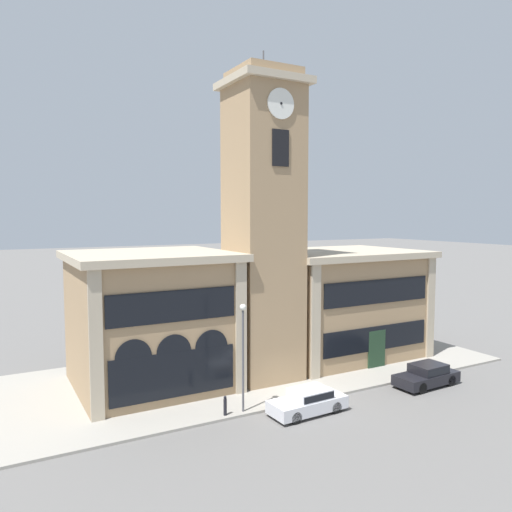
{
  "coord_description": "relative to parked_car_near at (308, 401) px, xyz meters",
  "views": [
    {
      "loc": [
        -16.01,
        -23.08,
        10.85
      ],
      "look_at": [
        -1.67,
        2.98,
        8.39
      ],
      "focal_mm": 35.0,
      "sensor_mm": 36.0,
      "label": 1
    }
  ],
  "objects": [
    {
      "name": "street_lamp",
      "position": [
        -3.17,
        1.63,
        3.32
      ],
      "size": [
        0.36,
        0.36,
        5.93
      ],
      "color": "#4C4C51",
      "rests_on": "sidewalk_kerb"
    },
    {
      "name": "bollard",
      "position": [
        -4.26,
        1.63,
        -0.04
      ],
      "size": [
        0.18,
        0.18,
        1.06
      ],
      "color": "black",
      "rests_on": "sidewalk_kerb"
    },
    {
      "name": "town_hall_right_wing",
      "position": [
        8.71,
        8.44,
        3.38
      ],
      "size": [
        11.94,
        9.19,
        8.12
      ],
      "color": "#9E7F5B",
      "rests_on": "ground_plane"
    },
    {
      "name": "town_hall_left_wing",
      "position": [
        -6.18,
        8.43,
        3.58
      ],
      "size": [
        9.78,
        9.19,
        8.52
      ],
      "color": "#9E7F5B",
      "rests_on": "ground_plane"
    },
    {
      "name": "parked_car_near",
      "position": [
        0.0,
        0.0,
        0.0
      ],
      "size": [
        4.42,
        1.98,
        1.36
      ],
      "rotation": [
        0.0,
        0.0,
        3.18
      ],
      "color": "silver",
      "rests_on": "ground_plane"
    },
    {
      "name": "clock_tower",
      "position": [
        0.73,
        6.28,
        9.32
      ],
      "size": [
        4.83,
        4.83,
        21.17
      ],
      "color": "#9E7F5B",
      "rests_on": "ground_plane"
    },
    {
      "name": "sidewalk_kerb",
      "position": [
        0.72,
        7.98,
        -0.64
      ],
      "size": [
        35.21,
        13.47,
        0.15
      ],
      "color": "gray",
      "rests_on": "ground_plane"
    },
    {
      "name": "parked_car_mid",
      "position": [
        9.14,
        0.0,
        0.02
      ],
      "size": [
        4.42,
        2.01,
        1.4
      ],
      "rotation": [
        0.0,
        0.0,
        3.18
      ],
      "color": "black",
      "rests_on": "ground_plane"
    },
    {
      "name": "ground_plane",
      "position": [
        0.72,
        1.24,
        -0.71
      ],
      "size": [
        300.0,
        300.0,
        0.0
      ],
      "primitive_type": "plane",
      "color": "#605E5B"
    }
  ]
}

